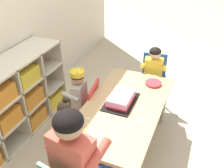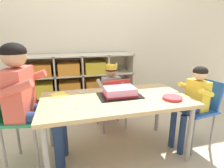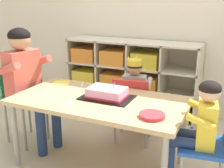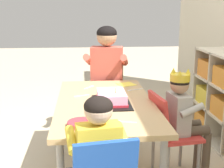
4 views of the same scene
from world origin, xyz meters
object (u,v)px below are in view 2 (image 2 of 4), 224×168
Objects in this scene: activity_table at (116,103)px; classroom_chair_guest_side at (199,107)px; guest_at_table_side at (193,97)px; fork_beside_plate_stack at (80,92)px; classroom_chair_blue at (113,100)px; paper_plate_stack at (172,98)px; fork_at_table_front_edge at (103,107)px; fork_near_child_seat at (68,107)px; classroom_chair_adult_side at (17,117)px; fork_scattered_mid_table at (155,91)px; adult_helper_seated at (27,93)px; birthday_cake_on_tray at (120,92)px; child_with_crown at (110,87)px.

classroom_chair_guest_side is (0.86, -0.08, -0.10)m from activity_table.
fork_beside_plate_stack is (-1.06, 0.36, 0.04)m from guest_at_table_side.
classroom_chair_blue reaches higher than paper_plate_stack.
fork_at_table_front_edge is at bearing 59.96° from classroom_chair_blue.
activity_table is 0.44m from fork_near_child_seat.
classroom_chair_adult_side reaches higher than fork_scattered_mid_table.
adult_helper_seated is 7.63× the size of fork_beside_plate_stack.
fork_scattered_mid_table reaches higher than activity_table.
activity_table is 0.76m from adult_helper_seated.
classroom_chair_blue is at bearing -54.39° from adult_helper_seated.
classroom_chair_blue is 0.87m from guest_at_table_side.
fork_beside_plate_stack is (-0.40, -0.19, 0.20)m from classroom_chair_blue.
paper_plate_stack is at bearing -142.43° from fork_beside_plate_stack.
fork_at_table_front_edge is at bearing 131.47° from fork_scattered_mid_table.
classroom_chair_adult_side is 1.81× the size of birthday_cake_on_tray.
fork_near_child_seat is at bearing 38.77° from classroom_chair_blue.
fork_scattered_mid_table is at bearing -78.28° from adult_helper_seated.
birthday_cake_on_tray reaches higher than fork_near_child_seat.
adult_helper_seated is at bearing 91.10° from fork_beside_plate_stack.
fork_beside_plate_stack is (-0.77, 0.43, -0.01)m from paper_plate_stack.
adult_helper_seated is 0.64m from fork_at_table_front_edge.
adult_helper_seated is 0.37m from fork_near_child_seat.
fork_near_child_seat is at bearing 119.97° from fork_scattered_mid_table.
adult_helper_seated reaches higher than classroom_chair_guest_side.
guest_at_table_side is at bearing -10.87° from birthday_cake_on_tray.
guest_at_table_side is 5.99× the size of fork_beside_plate_stack.
guest_at_table_side is (0.65, -0.55, 0.16)m from classroom_chair_blue.
fork_at_table_front_edge is 0.96× the size of fork_scattered_mid_table.
fork_near_child_seat is (-1.28, -0.03, 0.16)m from classroom_chair_guest_side.
child_with_crown is 0.77× the size of adult_helper_seated.
fork_at_table_front_edge is at bearing -99.95° from classroom_chair_adult_side.
classroom_chair_adult_side is 5.62× the size of fork_scattered_mid_table.
birthday_cake_on_tray is 0.42m from fork_beside_plate_stack.
classroom_chair_guest_side is 1.29m from fork_near_child_seat.
fork_scattered_mid_table is at bearing -119.50° from classroom_chair_guest_side.
fork_near_child_seat is 0.90× the size of fork_scattered_mid_table.
birthday_cake_on_tray is at bearing 74.67° from classroom_chair_blue.
fork_at_table_front_edge and fork_beside_plate_stack have the same top height.
birthday_cake_on_tray is at bearing 77.68° from child_with_crown.
guest_at_table_side is (0.76, -0.09, 0.02)m from activity_table.
fork_beside_plate_stack is at bearing 29.52° from child_with_crown.
classroom_chair_guest_side is at bearing -5.25° from activity_table.
birthday_cake_on_tray is (-0.04, -0.52, 0.10)m from child_with_crown.
classroom_chair_blue is 0.49m from fork_beside_plate_stack.
fork_scattered_mid_table is at bearing -87.52° from fork_at_table_front_edge.
classroom_chair_blue is 0.78× the size of child_with_crown.
adult_helper_seated reaches higher than paper_plate_stack.
paper_plate_stack is at bearing -26.08° from birthday_cake_on_tray.
classroom_chair_guest_side is 0.16m from guest_at_table_side.
paper_plate_stack is at bearing -85.64° from classroom_chair_guest_side.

